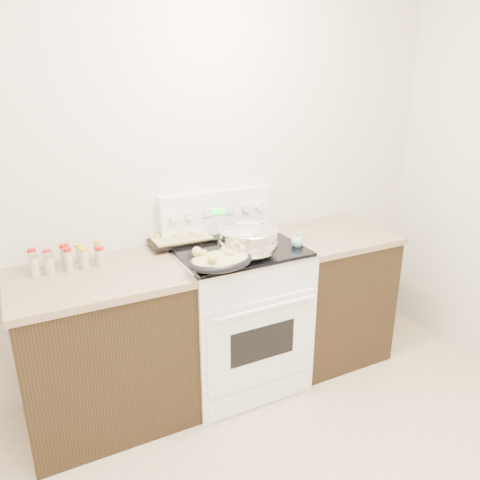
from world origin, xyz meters
TOP-DOWN VIEW (x-y plane):
  - room_shell at (0.00, 0.00)m, footprint 4.10×3.60m
  - counter_left at (-0.48, 1.43)m, footprint 0.93×0.67m
  - counter_right at (1.08, 1.43)m, footprint 0.73×0.67m
  - kitchen_range at (0.35, 1.42)m, footprint 0.78×0.73m
  - mixing_bowl at (0.35, 1.27)m, footprint 0.41×0.41m
  - roasting_pan at (0.12, 1.15)m, footprint 0.37×0.26m
  - baking_sheet at (0.09, 1.68)m, footprint 0.40×0.28m
  - wooden_spoon at (0.43, 1.30)m, footprint 0.17×0.20m
  - blue_ladle at (0.69, 1.26)m, footprint 0.22×0.19m
  - spice_jars at (-0.61, 1.59)m, footprint 0.39×0.15m

SIDE VIEW (x-z plane):
  - counter_left at x=-0.48m, z-range 0.00..0.92m
  - counter_right at x=1.08m, z-range 0.00..0.92m
  - kitchen_range at x=0.35m, z-range -0.12..1.10m
  - wooden_spoon at x=0.43m, z-range 0.93..0.98m
  - baking_sheet at x=0.09m, z-range 0.93..0.99m
  - blue_ladle at x=0.69m, z-range 0.93..1.02m
  - spice_jars at x=-0.61m, z-range 0.92..1.05m
  - roasting_pan at x=0.12m, z-range 0.93..1.05m
  - mixing_bowl at x=0.35m, z-range 0.92..1.13m
  - room_shell at x=0.00m, z-range 0.33..3.08m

